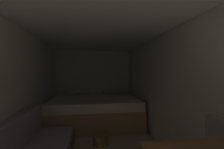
{
  "coord_description": "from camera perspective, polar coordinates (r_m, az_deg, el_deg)",
  "views": [
    {
      "loc": [
        -0.15,
        -0.55,
        1.36
      ],
      "look_at": [
        0.3,
        2.41,
        1.31
      ],
      "focal_mm": 24.6,
      "sensor_mm": 36.0,
      "label": 1
    }
  ],
  "objects": [
    {
      "name": "wall_back",
      "position": [
        4.99,
        -6.94,
        -2.89
      ],
      "size": [
        2.43,
        0.05,
        2.04
      ],
      "primitive_type": "cube",
      "color": "silver",
      "rests_on": "ground"
    },
    {
      "name": "wall_left",
      "position": [
        2.61,
        -32.34,
        -6.62
      ],
      "size": [
        0.05,
        5.17,
        2.04
      ],
      "primitive_type": "cube",
      "color": "silver",
      "rests_on": "ground"
    },
    {
      "name": "wall_right",
      "position": [
        2.74,
        20.84,
        -6.16
      ],
      "size": [
        0.05,
        5.17,
        2.04
      ],
      "primitive_type": "cube",
      "color": "silver",
      "rests_on": "ground"
    },
    {
      "name": "ceiling_slab",
      "position": [
        2.47,
        -5.05,
        17.62
      ],
      "size": [
        2.43,
        5.17,
        0.05
      ],
      "primitive_type": "cube",
      "color": "white",
      "rests_on": "wall_left"
    },
    {
      "name": "bed",
      "position": [
        4.19,
        -6.52,
        -13.04
      ],
      "size": [
        2.21,
        1.71,
        0.83
      ],
      "color": "tan",
      "rests_on": "ground"
    },
    {
      "name": "wicker_basket",
      "position": [
        3.1,
        -4.26,
        -23.06
      ],
      "size": [
        0.28,
        0.28,
        0.19
      ],
      "color": "olive",
      "rests_on": "ground"
    }
  ]
}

